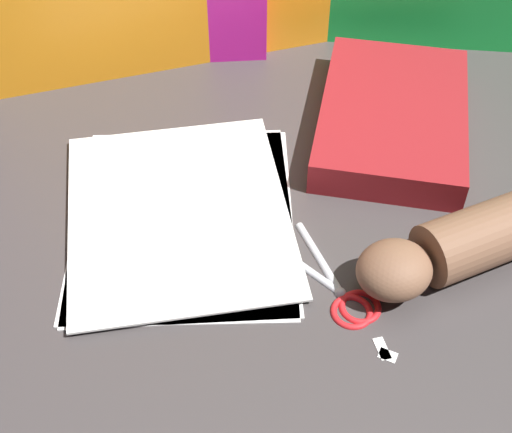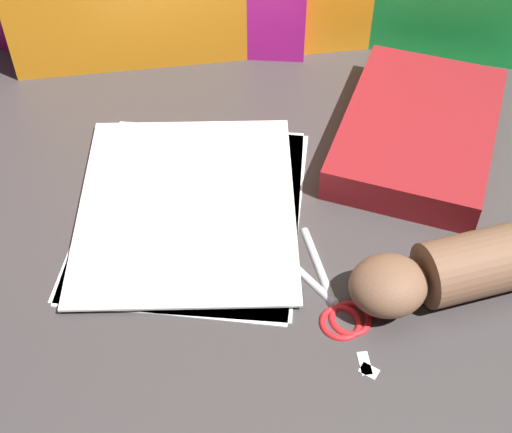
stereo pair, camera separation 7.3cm
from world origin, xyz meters
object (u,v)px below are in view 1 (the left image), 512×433
Objects in this scene: book_closed at (392,117)px; hand_forearm at (475,239)px; paper_stack at (182,215)px; scissors at (338,288)px.

hand_forearm is (0.03, -0.22, 0.01)m from book_closed.
book_closed is 1.15× the size of hand_forearm.
paper_stack is 0.20m from scissors.
hand_forearm is (0.31, -0.09, 0.03)m from paper_stack.
book_closed reaches higher than scissors.
scissors is at bearing -37.07° from paper_stack.
hand_forearm is at bearing -16.82° from paper_stack.
scissors is 0.56× the size of hand_forearm.
hand_forearm is (0.15, 0.03, 0.03)m from scissors.
hand_forearm is at bearing 10.77° from scissors.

